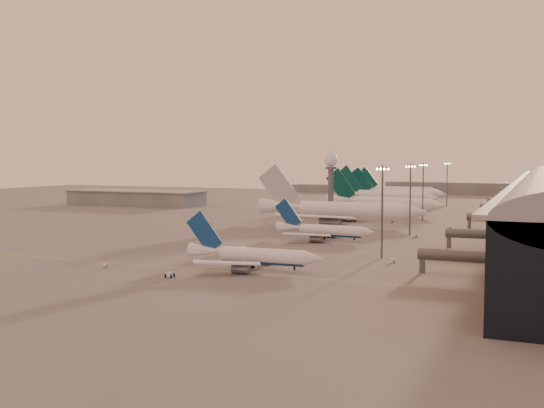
% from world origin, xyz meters
% --- Properties ---
extents(ground, '(700.00, 700.00, 0.00)m').
position_xyz_m(ground, '(0.00, 0.00, 0.00)').
color(ground, '#5F5C5C').
rests_on(ground, ground).
extents(taxiway_markings, '(180.00, 185.25, 0.02)m').
position_xyz_m(taxiway_markings, '(30.00, 56.00, 0.01)').
color(taxiway_markings, '#E9E052').
rests_on(taxiway_markings, ground).
extents(hangar, '(82.00, 27.00, 8.50)m').
position_xyz_m(hangar, '(-120.00, 140.00, 4.32)').
color(hangar, slate).
rests_on(hangar, ground).
extents(radar_tower, '(6.40, 6.40, 31.10)m').
position_xyz_m(radar_tower, '(5.00, 120.00, 20.95)').
color(radar_tower, '#53565B').
rests_on(radar_tower, ground).
extents(mast_a, '(3.60, 0.56, 25.00)m').
position_xyz_m(mast_a, '(58.00, 0.00, 13.74)').
color(mast_a, '#53565B').
rests_on(mast_a, ground).
extents(mast_b, '(3.60, 0.56, 25.00)m').
position_xyz_m(mast_b, '(55.00, 55.00, 13.74)').
color(mast_b, '#53565B').
rests_on(mast_b, ground).
extents(mast_c, '(3.60, 0.56, 25.00)m').
position_xyz_m(mast_c, '(50.00, 110.00, 13.74)').
color(mast_c, '#53565B').
rests_on(mast_c, ground).
extents(mast_d, '(3.60, 0.56, 25.00)m').
position_xyz_m(mast_d, '(48.00, 200.00, 13.74)').
color(mast_d, '#53565B').
rests_on(mast_d, ground).
extents(distant_horizon, '(165.00, 37.50, 9.00)m').
position_xyz_m(distant_horizon, '(2.62, 325.14, 3.89)').
color(distant_horizon, slate).
rests_on(distant_horizon, ground).
extents(narrowbody_near, '(35.62, 28.43, 13.91)m').
position_xyz_m(narrowbody_near, '(33.39, -29.51, 2.82)').
color(narrowbody_near, white).
rests_on(narrowbody_near, ground).
extents(narrowbody_mid, '(34.71, 27.71, 13.56)m').
position_xyz_m(narrowbody_mid, '(31.81, 29.67, 2.75)').
color(narrowbody_mid, white).
rests_on(narrowbody_mid, ground).
extents(widebody_white, '(70.42, 56.33, 24.76)m').
position_xyz_m(widebody_white, '(22.54, 79.22, 4.29)').
color(widebody_white, white).
rests_on(widebody_white, ground).
extents(greentail_a, '(60.97, 48.83, 22.31)m').
position_xyz_m(greentail_a, '(27.51, 133.28, 3.94)').
color(greentail_a, white).
rests_on(greentail_a, ground).
extents(greentail_b, '(62.46, 49.79, 23.20)m').
position_xyz_m(greentail_b, '(16.12, 186.28, 4.10)').
color(greentail_b, white).
rests_on(greentail_b, ground).
extents(greentail_c, '(58.68, 46.83, 21.69)m').
position_xyz_m(greentail_c, '(15.91, 219.79, 3.83)').
color(greentail_c, white).
rests_on(greentail_c, ground).
extents(greentail_d, '(58.82, 47.42, 21.35)m').
position_xyz_m(greentail_d, '(8.51, 258.90, 3.77)').
color(greentail_d, white).
rests_on(greentail_d, ground).
extents(gsv_truck_a, '(4.78, 4.16, 1.90)m').
position_xyz_m(gsv_truck_a, '(-1.19, -41.45, 0.97)').
color(gsv_truck_a, white).
rests_on(gsv_truck_a, ground).
extents(gsv_tug_near, '(2.46, 3.97, 1.12)m').
position_xyz_m(gsv_tug_near, '(20.54, -46.69, 0.57)').
color(gsv_tug_near, white).
rests_on(gsv_tug_near, ground).
extents(gsv_catering_a, '(5.34, 2.91, 4.20)m').
position_xyz_m(gsv_catering_a, '(62.56, -6.76, 2.10)').
color(gsv_catering_a, white).
rests_on(gsv_catering_a, ground).
extents(gsv_tug_mid, '(3.72, 4.07, 1.00)m').
position_xyz_m(gsv_tug_mid, '(-2.33, 1.82, 0.51)').
color(gsv_tug_mid, '#595C5E').
rests_on(gsv_tug_mid, ground).
extents(gsv_truck_b, '(5.98, 3.25, 2.29)m').
position_xyz_m(gsv_truck_b, '(58.46, 48.62, 1.17)').
color(gsv_truck_b, white).
rests_on(gsv_truck_b, ground).
extents(gsv_truck_c, '(5.84, 4.61, 2.26)m').
position_xyz_m(gsv_truck_c, '(3.75, 69.17, 1.16)').
color(gsv_truck_c, white).
rests_on(gsv_truck_c, ground).
extents(gsv_catering_b, '(5.49, 3.03, 4.29)m').
position_xyz_m(gsv_catering_b, '(66.26, 76.99, 2.15)').
color(gsv_catering_b, '#595C5E').
rests_on(gsv_catering_b, ground).
extents(gsv_tug_far, '(4.00, 4.23, 1.05)m').
position_xyz_m(gsv_tug_far, '(18.13, 96.89, 0.54)').
color(gsv_tug_far, white).
rests_on(gsv_tug_far, ground).
extents(gsv_truck_d, '(3.70, 5.45, 2.07)m').
position_xyz_m(gsv_truck_d, '(-29.08, 127.42, 1.06)').
color(gsv_truck_d, gold).
rests_on(gsv_truck_d, ground).
extents(gsv_tug_hangar, '(3.51, 2.12, 1.00)m').
position_xyz_m(gsv_tug_hangar, '(38.86, 156.00, 0.51)').
color(gsv_tug_hangar, gold).
rests_on(gsv_tug_hangar, ground).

